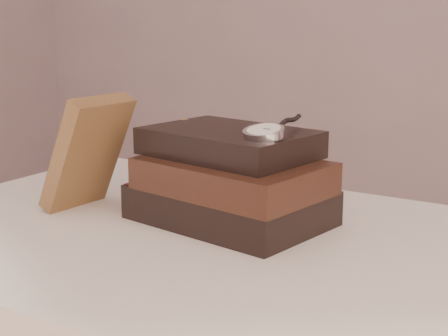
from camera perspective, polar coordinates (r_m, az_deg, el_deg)
The scene contains 5 objects.
table at distance 0.90m, azimuth 1.68°, elevation -11.65°, with size 1.00×0.60×0.75m.
book_stack at distance 0.92m, azimuth 0.60°, elevation -1.02°, with size 0.28×0.22×0.13m.
journal at distance 1.00m, azimuth -11.48°, elevation 1.28°, with size 0.03×0.11×0.18m, color #49311C.
pocket_watch at distance 0.86m, azimuth 3.56°, elevation 3.13°, with size 0.06×0.16×0.02m.
eyeglasses at distance 1.04m, azimuth -0.16°, elevation 1.34°, with size 0.12×0.14×0.05m.
Camera 1 is at (0.41, -0.36, 1.03)m, focal length 53.97 mm.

